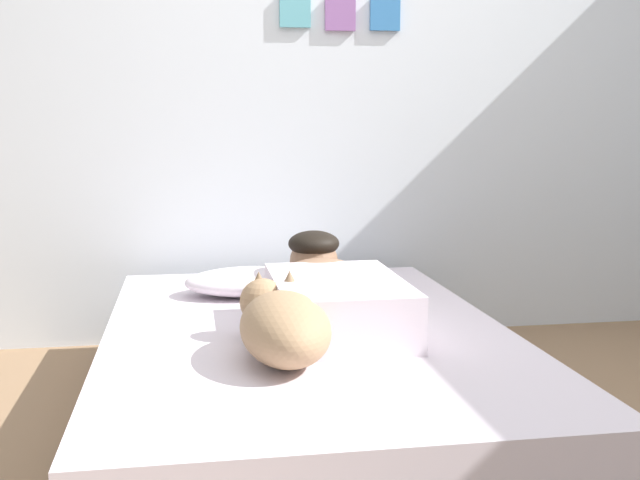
# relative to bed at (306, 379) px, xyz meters

# --- Properties ---
(back_wall) EXTENTS (4.36, 0.12, 2.50)m
(back_wall) POSITION_rel_bed_xyz_m (0.34, 1.21, 1.07)
(back_wall) COLOR silver
(back_wall) RESTS_ON ground
(bed) EXTENTS (1.38, 2.09, 0.36)m
(bed) POSITION_rel_bed_xyz_m (0.00, 0.00, 0.00)
(bed) COLOR gray
(bed) RESTS_ON ground
(pillow) EXTENTS (0.52, 0.32, 0.11)m
(pillow) POSITION_rel_bed_xyz_m (-0.15, 0.53, 0.24)
(pillow) COLOR silver
(pillow) RESTS_ON bed
(person_lying) EXTENTS (0.43, 0.92, 0.27)m
(person_lying) POSITION_rel_bed_xyz_m (0.09, 0.06, 0.29)
(person_lying) COLOR silver
(person_lying) RESTS_ON bed
(dog) EXTENTS (0.26, 0.57, 0.21)m
(dog) POSITION_rel_bed_xyz_m (-0.12, -0.34, 0.29)
(dog) COLOR #9E7A56
(dog) RESTS_ON bed
(coffee_cup) EXTENTS (0.13, 0.09, 0.07)m
(coffee_cup) POSITION_rel_bed_xyz_m (0.17, 0.35, 0.22)
(coffee_cup) COLOR #D84C47
(coffee_cup) RESTS_ON bed
(cell_phone) EXTENTS (0.07, 0.14, 0.01)m
(cell_phone) POSITION_rel_bed_xyz_m (0.08, 0.07, 0.19)
(cell_phone) COLOR black
(cell_phone) RESTS_ON bed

